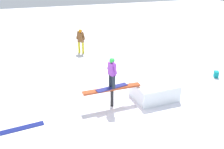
% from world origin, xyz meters
% --- Properties ---
extents(ground_plane, '(60.00, 60.00, 0.00)m').
position_xyz_m(ground_plane, '(0.00, 0.00, 0.00)').
color(ground_plane, white).
extents(rail_feature, '(2.50, 0.33, 0.85)m').
position_xyz_m(rail_feature, '(0.00, 0.00, 0.72)').
color(rail_feature, black).
rests_on(rail_feature, ground).
extents(snow_kicker_ramp, '(1.83, 1.54, 0.72)m').
position_xyz_m(snow_kicker_ramp, '(-2.01, -0.04, 0.36)').
color(snow_kicker_ramp, white).
rests_on(snow_kicker_ramp, ground).
extents(main_rider_on_rail, '(1.43, 0.73, 1.31)m').
position_xyz_m(main_rider_on_rail, '(0.00, 0.00, 1.50)').
color(main_rider_on_rail, navy).
rests_on(main_rider_on_rail, rail_feature).
extents(bystander_brown, '(0.59, 0.53, 1.65)m').
position_xyz_m(bystander_brown, '(-0.41, -7.35, 0.93)').
color(bystander_brown, yellow).
rests_on(bystander_brown, ground).
extents(loose_snowboard_navy, '(1.56, 0.44, 0.02)m').
position_xyz_m(loose_snowboard_navy, '(3.64, 0.40, 0.01)').
color(loose_snowboard_navy, navy).
rests_on(loose_snowboard_navy, ground).
extents(loose_snowboard_white, '(0.38, 1.27, 0.02)m').
position_xyz_m(loose_snowboard_white, '(0.59, -4.37, 0.01)').
color(loose_snowboard_white, white).
rests_on(loose_snowboard_white, ground).
extents(backpack_on_snow, '(0.35, 0.37, 0.34)m').
position_xyz_m(backpack_on_snow, '(-6.24, -0.94, 0.17)').
color(backpack_on_snow, '#0E8E92').
rests_on(backpack_on_snow, ground).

